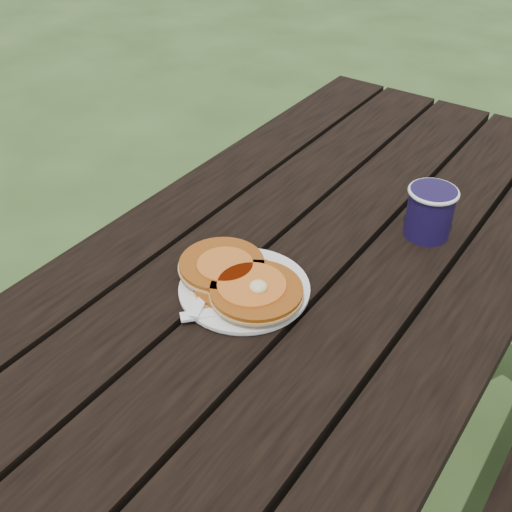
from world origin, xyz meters
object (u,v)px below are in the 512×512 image
Objects in this scene: coffee_cup at (430,209)px; pancake_stack at (240,280)px; picnic_table at (274,423)px; plate at (244,289)px.

pancake_stack is at bearing -119.48° from coffee_cup.
picnic_table is at bearing -118.06° from coffee_cup.
pancake_stack reaches higher than picnic_table.
plate is at bearing -122.36° from picnic_table.
plate is (-0.03, -0.05, 0.39)m from picnic_table.
picnic_table is 8.27× the size of plate.
picnic_table is 7.47× the size of pancake_stack.
plate is at bearing 23.38° from pancake_stack.
picnic_table is 0.39m from plate.
pancake_stack reaches higher than plate.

